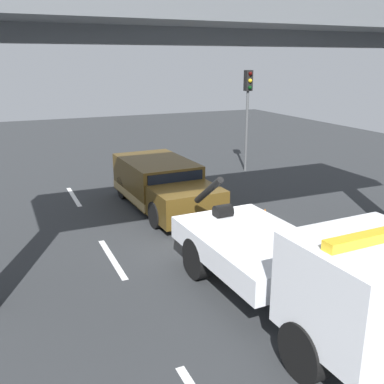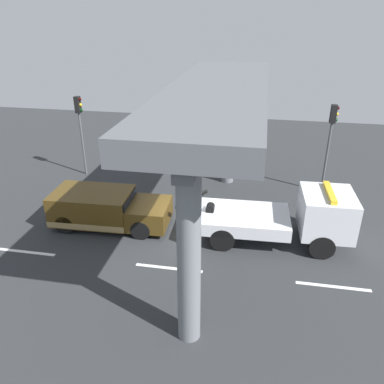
{
  "view_description": "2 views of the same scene",
  "coord_description": "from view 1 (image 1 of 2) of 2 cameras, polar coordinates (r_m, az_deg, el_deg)",
  "views": [
    {
      "loc": [
        10.63,
        -5.1,
        5.03
      ],
      "look_at": [
        -0.84,
        -0.06,
        1.28
      ],
      "focal_mm": 41.57,
      "sensor_mm": 36.0,
      "label": 1
    },
    {
      "loc": [
        3.02,
        -14.34,
        8.95
      ],
      "look_at": [
        0.31,
        0.43,
        1.75
      ],
      "focal_mm": 36.06,
      "sensor_mm": 36.0,
      "label": 2
    }
  ],
  "objects": [
    {
      "name": "ground_plane",
      "position": [
        12.84,
        1.76,
        -6.65
      ],
      "size": [
        60.0,
        40.0,
        0.1
      ],
      "primitive_type": "cube",
      "color": "#2D3033"
    },
    {
      "name": "lane_stripe_west",
      "position": [
        17.53,
        -14.93,
        -0.58
      ],
      "size": [
        2.6,
        0.16,
        0.01
      ],
      "primitive_type": "cube",
      "color": "silver",
      "rests_on": "ground"
    },
    {
      "name": "lane_stripe_mid",
      "position": [
        11.99,
        -10.21,
        -8.39
      ],
      "size": [
        2.6,
        0.16,
        0.01
      ],
      "primitive_type": "cube",
      "color": "silver",
      "rests_on": "ground"
    },
    {
      "name": "tow_truck_white",
      "position": [
        8.86,
        14.8,
        -9.52
      ],
      "size": [
        7.29,
        2.6,
        2.46
      ],
      "color": "white",
      "rests_on": "ground"
    },
    {
      "name": "towed_van_green",
      "position": [
        15.66,
        -3.82,
        0.88
      ],
      "size": [
        5.27,
        2.37,
        1.58
      ],
      "color": "#4C3814",
      "rests_on": "ground"
    },
    {
      "name": "overpass_structure",
      "position": [
        10.59,
        5.45,
        19.85
      ],
      "size": [
        3.6,
        13.66,
        6.39
      ],
      "color": "slate",
      "rests_on": "ground"
    },
    {
      "name": "traffic_light_near",
      "position": [
        20.57,
        7.18,
        11.77
      ],
      "size": [
        0.39,
        0.32,
        4.57
      ],
      "color": "#515456",
      "rests_on": "ground"
    },
    {
      "name": "traffic_cone_orange",
      "position": [
        13.62,
        9.28,
        -3.65
      ],
      "size": [
        0.62,
        0.62,
        0.74
      ],
      "color": "orange",
      "rests_on": "ground"
    }
  ]
}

